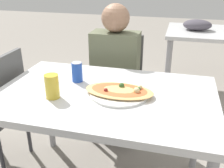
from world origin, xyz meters
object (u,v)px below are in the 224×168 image
Objects in this scene: dining_table at (105,104)px; person_seated at (115,64)px; drink_glass at (52,86)px; chair_far_seated at (118,80)px; pizza_main at (120,91)px; soda_can at (77,72)px.

person_seated is at bearing 98.90° from dining_table.
dining_table is at bearing 26.21° from drink_glass.
person_seated reaches higher than chair_far_seated.
person_seated is 8.62× the size of drink_glass.
dining_table is 1.09× the size of person_seated.
chair_far_seated reaches higher than dining_table.
dining_table is 3.19× the size of pizza_main.
dining_table is at bearing -177.94° from pizza_main.
person_seated is (-0.00, -0.11, 0.19)m from chair_far_seated.
chair_far_seated is 0.70m from soda_can.
soda_can is at bearing 150.97° from dining_table.
pizza_main is (0.18, -0.74, 0.26)m from chair_far_seated.
chair_far_seated reaches higher than soda_can.
soda_can is at bearing 77.07° from person_seated.
person_seated is 0.53m from soda_can.
dining_table is 0.28m from soda_can.
chair_far_seated is (-0.10, 0.74, -0.17)m from dining_table.
soda_can is at bearing 79.29° from drink_glass.
soda_can is (-0.22, 0.12, 0.14)m from dining_table.
drink_glass is at bearing 77.79° from person_seated.
drink_glass is at bearing 79.35° from chair_far_seated.
chair_far_seated is 0.80m from pizza_main.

